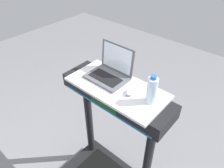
% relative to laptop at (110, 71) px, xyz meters
% --- Properties ---
extents(desk_board, '(0.74, 0.36, 0.02)m').
position_rel_laptop_xyz_m(desk_board, '(0.12, -0.06, -0.06)').
color(desk_board, silver).
rests_on(desk_board, treadmill_base).
extents(laptop, '(0.30, 0.25, 0.24)m').
position_rel_laptop_xyz_m(laptop, '(0.00, 0.00, 0.00)').
color(laptop, '#515459').
rests_on(laptop, desk_board).
extents(computer_mouse, '(0.07, 0.11, 0.03)m').
position_rel_laptop_xyz_m(computer_mouse, '(0.24, -0.06, -0.03)').
color(computer_mouse, '#B2B2B7').
rests_on(computer_mouse, desk_board).
extents(water_bottle, '(0.07, 0.07, 0.21)m').
position_rel_laptop_xyz_m(water_bottle, '(0.39, -0.04, 0.05)').
color(water_bottle, silver).
rests_on(water_bottle, desk_board).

